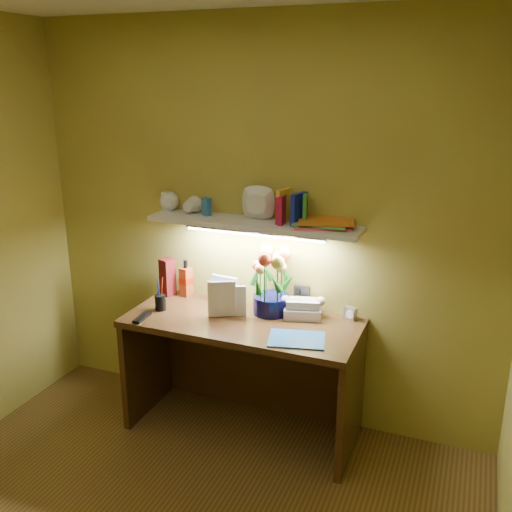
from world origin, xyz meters
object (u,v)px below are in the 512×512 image
(telephone, at_px, (303,307))
(desk_clock, at_px, (350,313))
(flower_bouquet, at_px, (271,283))
(whisky_bottle, at_px, (186,278))
(desk, at_px, (242,376))

(telephone, bearing_deg, desk_clock, -0.33)
(telephone, relative_size, desk_clock, 2.90)
(desk_clock, bearing_deg, flower_bouquet, -149.19)
(flower_bouquet, xyz_separation_m, whisky_bottle, (-0.62, 0.07, -0.07))
(telephone, distance_m, desk_clock, 0.28)
(telephone, bearing_deg, desk, -165.80)
(telephone, bearing_deg, flower_bouquet, 168.71)
(telephone, bearing_deg, whisky_bottle, 161.33)
(telephone, relative_size, whisky_bottle, 0.90)
(desk, distance_m, flower_bouquet, 0.61)
(desk, xyz_separation_m, telephone, (0.32, 0.18, 0.44))
(desk, xyz_separation_m, whisky_bottle, (-0.50, 0.23, 0.50))
(desk, height_order, flower_bouquet, flower_bouquet)
(desk, distance_m, whisky_bottle, 0.74)
(telephone, height_order, desk_clock, telephone)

